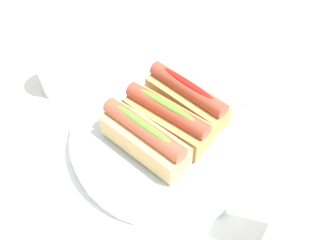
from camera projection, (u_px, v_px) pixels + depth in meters
ground_plane at (172, 144)px, 0.64m from camera, size 2.40×2.40×0.00m
serving_bowl at (168, 134)px, 0.63m from camera, size 0.32×0.32×0.03m
hotdog_front at (190, 98)px, 0.63m from camera, size 0.16×0.09×0.06m
hotdog_back at (168, 117)px, 0.60m from camera, size 0.16×0.08×0.06m
hotdog_side at (144, 137)px, 0.57m from camera, size 0.16×0.09×0.06m
water_glass at (57, 72)px, 0.70m from camera, size 0.07×0.07×0.09m
napkin_box at (317, 232)px, 0.46m from camera, size 0.11×0.05×0.15m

